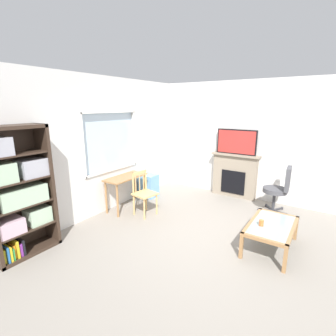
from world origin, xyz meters
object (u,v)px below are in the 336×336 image
office_chair (280,187)px  coffee_table (271,227)px  fireplace (234,175)px  bookshelf (17,192)px  tv (237,142)px  desk_under_window (126,182)px  sippy_cup (261,223)px  wooden_chair (144,193)px  plastic_drawer_unit (149,186)px

office_chair → coffee_table: (-1.51, -0.17, -0.20)m
fireplace → coffee_table: fireplace is taller
bookshelf → office_chair: (3.72, -2.91, -0.43)m
bookshelf → coffee_table: (2.21, -3.08, -0.62)m
tv → coffee_table: (-1.94, -1.28, -1.00)m
desk_under_window → office_chair: size_ratio=0.97×
office_chair → sippy_cup: 1.65m
fireplace → coffee_table: size_ratio=1.06×
wooden_chair → bookshelf: bearing=163.5°
bookshelf → tv: (4.15, -1.80, 0.38)m
bookshelf → plastic_drawer_unit: size_ratio=3.47×
fireplace → sippy_cup: size_ratio=12.78×
plastic_drawer_unit → coffee_table: size_ratio=0.52×
wooden_chair → coffee_table: wooden_chair is taller
office_chair → bookshelf: bearing=142.0°
plastic_drawer_unit → office_chair: bearing=-75.5°
tv → coffee_table: tv is taller
bookshelf → desk_under_window: 2.17m
bookshelf → fireplace: (4.17, -1.80, -0.45)m
desk_under_window → plastic_drawer_unit: bearing=3.4°
plastic_drawer_unit → fireplace: bearing=-55.7°
office_chair → sippy_cup: bearing=-178.5°
tv → desk_under_window: bearing=140.0°
tv → coffee_table: 2.54m
bookshelf → wooden_chair: bookshelf is taller
fireplace → office_chair: size_ratio=1.15×
desk_under_window → coffee_table: desk_under_window is taller
sippy_cup → office_chair: bearing=1.5°
sippy_cup → plastic_drawer_unit: bearing=72.5°
desk_under_window → coffee_table: 2.98m
fireplace → office_chair: bearing=-112.0°
bookshelf → office_chair: size_ratio=1.94×
desk_under_window → wooden_chair: (-0.03, -0.51, -0.14)m
bookshelf → tv: bookshelf is taller
sippy_cup → bookshelf: bearing=125.1°
wooden_chair → desk_under_window: bearing=86.4°
desk_under_window → tv: bearing=-40.0°
plastic_drawer_unit → tv: 2.36m
bookshelf → fireplace: 4.56m
desk_under_window → plastic_drawer_unit: desk_under_window is taller
plastic_drawer_unit → coffee_table: plastic_drawer_unit is taller
desk_under_window → wooden_chair: 0.53m
office_chair → sippy_cup: office_chair is taller
bookshelf → wooden_chair: size_ratio=2.15×
wooden_chair → office_chair: 2.80m
plastic_drawer_unit → office_chair: 2.96m
wooden_chair → plastic_drawer_unit: wooden_chair is taller
bookshelf → fireplace: bearing=-23.3°
wooden_chair → plastic_drawer_unit: bearing=32.7°
fireplace → office_chair: fireplace is taller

